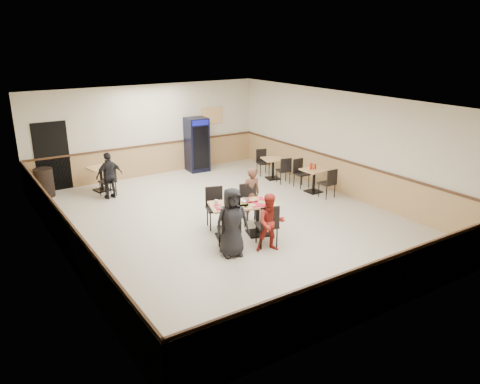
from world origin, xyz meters
TOP-DOWN VIEW (x-y plane):
  - ground at (0.00, 0.00)m, footprint 10.00×10.00m
  - room_shell at (1.78, 2.55)m, footprint 10.00×10.00m
  - main_table at (-0.20, -0.97)m, footprint 1.67×1.17m
  - main_chairs at (-0.25, -0.95)m, footprint 1.81×2.09m
  - diner_woman_left at (-0.94, -1.70)m, footprint 0.83×0.64m
  - diner_woman_right at (-0.12, -1.96)m, footprint 0.78×0.70m
  - diner_man_opposite at (0.54, -0.24)m, footprint 0.55×0.41m
  - lone_diner at (-1.92, 3.37)m, footprint 0.83×0.42m
  - tabletop_clutter at (-0.22, -1.03)m, footprint 1.37×0.84m
  - side_table_near at (3.37, 0.57)m, footprint 0.67×0.67m
  - side_table_near_chair_south at (3.37, 0.01)m, footprint 0.42×0.42m
  - side_table_near_chair_north at (3.37, 1.14)m, footprint 0.42×0.42m
  - side_table_far at (3.17, 2.35)m, footprint 0.78×0.78m
  - side_table_far_chair_south at (3.17, 1.79)m, footprint 0.49×0.49m
  - side_table_far_chair_north at (3.17, 2.90)m, footprint 0.49×0.49m
  - condiment_caddy at (3.34, 0.62)m, footprint 0.23×0.06m
  - back_table at (-1.92, 4.20)m, footprint 0.80×0.80m
  - back_table_chair_lone at (-1.92, 3.61)m, footprint 0.50×0.50m
  - pepsi_cooler at (1.57, 4.59)m, footprint 0.75×0.76m
  - trash_bin at (-3.49, 4.55)m, footprint 0.54×0.54m

SIDE VIEW (x-z plane):
  - ground at x=0.00m, z-range 0.00..0.00m
  - trash_bin at x=-3.49m, z-range 0.00..0.85m
  - side_table_far_chair_south at x=3.17m, z-range 0.00..0.88m
  - side_table_far_chair_north at x=3.17m, z-range 0.00..0.88m
  - side_table_near_chair_south at x=3.37m, z-range 0.00..0.90m
  - side_table_near_chair_north at x=3.37m, z-range 0.00..0.90m
  - side_table_far at x=3.17m, z-range 0.11..0.81m
  - back_table_chair_lone at x=-1.92m, z-range 0.00..0.93m
  - side_table_near at x=3.37m, z-range 0.12..0.83m
  - back_table at x=-1.92m, z-range 0.12..0.85m
  - main_chairs at x=-0.25m, z-range 0.00..1.02m
  - main_table at x=-0.20m, z-range 0.13..0.94m
  - room_shell at x=1.78m, z-range -4.42..5.58m
  - diner_woman_right at x=-0.12m, z-range 0.00..1.30m
  - lone_diner at x=-1.92m, z-range 0.00..1.36m
  - diner_man_opposite at x=0.54m, z-range 0.00..1.38m
  - diner_woman_left at x=-0.94m, z-range 0.00..1.51m
  - condiment_caddy at x=3.34m, z-range 0.70..0.90m
  - tabletop_clutter at x=-0.22m, z-range 0.77..0.89m
  - pepsi_cooler at x=1.57m, z-range 0.00..1.85m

